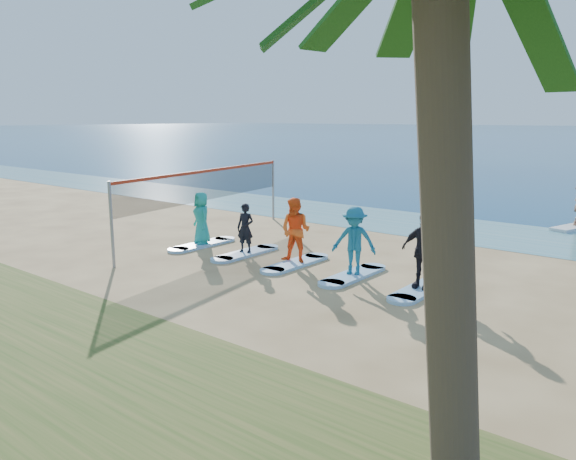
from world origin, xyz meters
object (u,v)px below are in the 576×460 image
Objects in this scene: boat_offshore_a at (437,150)px; surfboard_1 at (246,253)px; surfboard_4 at (421,289)px; student_4 at (423,250)px; student_1 at (245,228)px; volleyball_net at (208,186)px; student_2 at (296,230)px; surfboard_0 at (202,244)px; surfboard_2 at (295,263)px; surfboard_3 at (353,275)px; student_0 at (202,218)px; student_3 at (354,241)px.

boat_offshore_a reaches higher than surfboard_1.
surfboard_4 is 0.99m from student_4.
boat_offshore_a is 5.43× the size of student_1.
volleyball_net reaches higher than surfboard_4.
volleyball_net is at bearing 156.52° from student_2.
boat_offshore_a is 4.41× the size of student_2.
volleyball_net reaches higher than student_1.
surfboard_2 is (4.00, 0.00, 0.00)m from surfboard_0.
student_2 is at bearing 0.00° from surfboard_1.
surfboard_1 is at bearing 180.00° from surfboard_3.
surfboard_4 is at bearing -12.19° from student_2.
student_4 is at bearing 0.00° from surfboard_1.
student_1 is at bearing -84.27° from boat_offshore_a.
student_2 is 0.86× the size of surfboard_3.
student_4 reaches higher than surfboard_1.
surfboard_0 is 7.99m from surfboard_4.
surfboard_3 is at bearing 0.00° from surfboard_1.
surfboard_0 is at bearing 177.40° from student_4.
surfboard_3 is at bearing 0.00° from surfboard_0.
student_4 is at bearing -13.51° from student_1.
surfboard_3 is 1.16× the size of student_4.
student_4 is (5.99, 0.00, 0.99)m from surfboard_1.
student_1 is at bearing 0.00° from surfboard_0.
surfboard_4 is (7.99, 0.00, 0.00)m from surfboard_0.
student_4 is (7.99, 0.00, 0.99)m from surfboard_0.
volleyball_net is at bearing 172.04° from surfboard_3.
surfboard_4 is at bearing 0.00° from surfboard_2.
surfboard_0 is at bearing -54.31° from volleyball_net.
student_0 reaches higher than surfboard_4.
student_3 is at bearing 0.00° from surfboard_2.
surfboard_2 is at bearing 159.35° from student_3.
student_2 is (0.00, 0.00, 0.99)m from surfboard_2.
surfboard_3 is at bearing 177.40° from student_4.
boat_offshore_a is 61.56m from surfboard_1.
volleyball_net is 4.84m from student_2.
boat_offshore_a is 3.80× the size of surfboard_2.
boat_offshore_a is at bearing 112.29° from surfboard_3.
student_3 is at bearing -12.19° from student_2.
surfboard_0 is 1.16× the size of student_4.
student_1 is (2.67, -0.93, -1.04)m from volleyball_net.
boat_offshore_a is 61.57m from student_1.
surfboard_4 is at bearing -79.17° from boat_offshore_a.
surfboard_0 is 1.00× the size of surfboard_4.
boat_offshore_a is 62.98m from student_3.
student_4 reaches higher than student_2.
student_4 is at bearing 0.00° from surfboard_2.
surfboard_4 is (5.99, 0.00, -0.81)m from student_1.
surfboard_2 is 1.00× the size of surfboard_3.
student_2 is (4.00, 0.00, 0.08)m from student_0.
surfboard_2 is at bearing 0.00° from surfboard_1.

